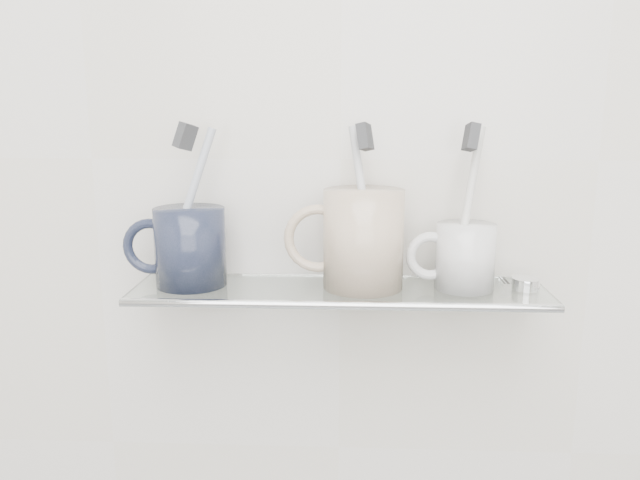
# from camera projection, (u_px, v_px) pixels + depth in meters

# --- Properties ---
(wall_back) EXTENTS (2.50, 0.00, 2.50)m
(wall_back) POSITION_uv_depth(u_px,v_px,m) (341.00, 159.00, 0.79)
(wall_back) COLOR silver
(wall_back) RESTS_ON ground
(shelf_glass) EXTENTS (0.50, 0.12, 0.01)m
(shelf_glass) POSITION_uv_depth(u_px,v_px,m) (339.00, 291.00, 0.76)
(shelf_glass) COLOR silver
(shelf_glass) RESTS_ON wall_back
(shelf_rail) EXTENTS (0.50, 0.01, 0.01)m
(shelf_rail) POSITION_uv_depth(u_px,v_px,m) (338.00, 305.00, 0.70)
(shelf_rail) COLOR silver
(shelf_rail) RESTS_ON shelf_glass
(bracket_left) EXTENTS (0.02, 0.03, 0.02)m
(bracket_left) POSITION_uv_depth(u_px,v_px,m) (179.00, 286.00, 0.81)
(bracket_left) COLOR silver
(bracket_left) RESTS_ON wall_back
(bracket_right) EXTENTS (0.02, 0.03, 0.02)m
(bracket_right) POSITION_uv_depth(u_px,v_px,m) (504.00, 291.00, 0.80)
(bracket_right) COLOR silver
(bracket_right) RESTS_ON wall_back
(mug_left) EXTENTS (0.11, 0.11, 0.10)m
(mug_left) POSITION_uv_depth(u_px,v_px,m) (190.00, 247.00, 0.76)
(mug_left) COLOR black
(mug_left) RESTS_ON shelf_glass
(mug_left_handle) EXTENTS (0.07, 0.01, 0.07)m
(mug_left_handle) POSITION_uv_depth(u_px,v_px,m) (151.00, 246.00, 0.76)
(mug_left_handle) COLOR black
(mug_left_handle) RESTS_ON mug_left
(toothbrush_left) EXTENTS (0.08, 0.02, 0.18)m
(toothbrush_left) POSITION_uv_depth(u_px,v_px,m) (188.00, 204.00, 0.75)
(toothbrush_left) COLOR #A3AFC2
(toothbrush_left) RESTS_ON mug_left
(bristles_left) EXTENTS (0.03, 0.03, 0.04)m
(bristles_left) POSITION_uv_depth(u_px,v_px,m) (185.00, 136.00, 0.73)
(bristles_left) COLOR #313234
(bristles_left) RESTS_ON toothbrush_left
(mug_center) EXTENTS (0.10, 0.10, 0.12)m
(mug_center) POSITION_uv_depth(u_px,v_px,m) (363.00, 239.00, 0.75)
(mug_center) COLOR beige
(mug_center) RESTS_ON shelf_glass
(mug_center_handle) EXTENTS (0.08, 0.01, 0.08)m
(mug_center_handle) POSITION_uv_depth(u_px,v_px,m) (318.00, 239.00, 0.75)
(mug_center_handle) COLOR beige
(mug_center_handle) RESTS_ON mug_center
(toothbrush_center) EXTENTS (0.04, 0.06, 0.19)m
(toothbrush_center) POSITION_uv_depth(u_px,v_px,m) (364.00, 205.00, 0.74)
(toothbrush_center) COLOR #B4B8B9
(toothbrush_center) RESTS_ON mug_center
(bristles_center) EXTENTS (0.02, 0.03, 0.04)m
(bristles_center) POSITION_uv_depth(u_px,v_px,m) (365.00, 137.00, 0.72)
(bristles_center) COLOR #313234
(bristles_center) RESTS_ON toothbrush_center
(mug_right) EXTENTS (0.08, 0.08, 0.08)m
(mug_right) POSITION_uv_depth(u_px,v_px,m) (465.00, 256.00, 0.75)
(mug_right) COLOR silver
(mug_right) RESTS_ON shelf_glass
(mug_right_handle) EXTENTS (0.06, 0.01, 0.06)m
(mug_right_handle) POSITION_uv_depth(u_px,v_px,m) (431.00, 256.00, 0.75)
(mug_right_handle) COLOR silver
(mug_right_handle) RESTS_ON mug_right
(toothbrush_right) EXTENTS (0.04, 0.05, 0.19)m
(toothbrush_right) POSITION_uv_depth(u_px,v_px,m) (468.00, 206.00, 0.73)
(toothbrush_right) COLOR beige
(toothbrush_right) RESTS_ON mug_right
(bristles_right) EXTENTS (0.02, 0.03, 0.04)m
(bristles_right) POSITION_uv_depth(u_px,v_px,m) (471.00, 137.00, 0.72)
(bristles_right) COLOR #313234
(bristles_right) RESTS_ON toothbrush_right
(chrome_cap) EXTENTS (0.03, 0.03, 0.01)m
(chrome_cap) POSITION_uv_depth(u_px,v_px,m) (526.00, 284.00, 0.75)
(chrome_cap) COLOR silver
(chrome_cap) RESTS_ON shelf_glass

